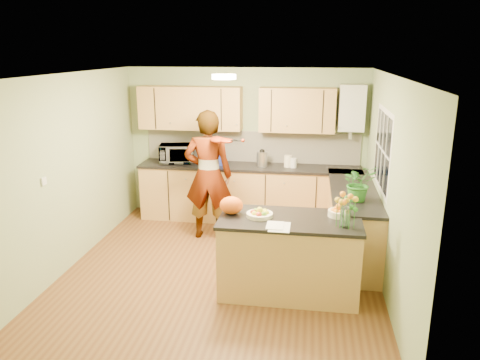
# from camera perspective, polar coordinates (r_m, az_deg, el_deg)

# --- Properties ---
(floor) EXTENTS (4.50, 4.50, 0.00)m
(floor) POSITION_cam_1_polar(r_m,az_deg,el_deg) (6.21, -2.27, -11.00)
(floor) COLOR brown
(floor) RESTS_ON ground
(ceiling) EXTENTS (4.00, 4.50, 0.02)m
(ceiling) POSITION_cam_1_polar(r_m,az_deg,el_deg) (5.56, -2.56, 12.70)
(ceiling) COLOR silver
(ceiling) RESTS_ON wall_back
(wall_back) EXTENTS (4.00, 0.02, 2.50)m
(wall_back) POSITION_cam_1_polar(r_m,az_deg,el_deg) (7.92, 0.70, 4.49)
(wall_back) COLOR #92A878
(wall_back) RESTS_ON floor
(wall_front) EXTENTS (4.00, 0.02, 2.50)m
(wall_front) POSITION_cam_1_polar(r_m,az_deg,el_deg) (3.70, -9.13, -9.08)
(wall_front) COLOR #92A878
(wall_front) RESTS_ON floor
(wall_left) EXTENTS (0.02, 4.50, 2.50)m
(wall_left) POSITION_cam_1_polar(r_m,az_deg,el_deg) (6.44, -20.16, 0.89)
(wall_left) COLOR #92A878
(wall_left) RESTS_ON floor
(wall_right) EXTENTS (0.02, 4.50, 2.50)m
(wall_right) POSITION_cam_1_polar(r_m,az_deg,el_deg) (5.73, 17.62, -0.64)
(wall_right) COLOR #92A878
(wall_right) RESTS_ON floor
(back_counter) EXTENTS (3.64, 0.62, 0.94)m
(back_counter) POSITION_cam_1_polar(r_m,az_deg,el_deg) (7.81, 1.11, -1.57)
(back_counter) COLOR tan
(back_counter) RESTS_ON floor
(right_counter) EXTENTS (0.62, 2.24, 0.94)m
(right_counter) POSITION_cam_1_polar(r_m,az_deg,el_deg) (6.74, 13.50, -4.88)
(right_counter) COLOR tan
(right_counter) RESTS_ON floor
(splashback) EXTENTS (3.60, 0.02, 0.52)m
(splashback) POSITION_cam_1_polar(r_m,az_deg,el_deg) (7.90, 1.41, 4.10)
(splashback) COLOR white
(splashback) RESTS_ON back_counter
(upper_cabinets) EXTENTS (3.20, 0.34, 0.70)m
(upper_cabinets) POSITION_cam_1_polar(r_m,az_deg,el_deg) (7.68, -0.77, 8.68)
(upper_cabinets) COLOR tan
(upper_cabinets) RESTS_ON wall_back
(boiler) EXTENTS (0.40, 0.30, 0.86)m
(boiler) POSITION_cam_1_polar(r_m,az_deg,el_deg) (7.61, 13.47, 8.54)
(boiler) COLOR silver
(boiler) RESTS_ON wall_back
(window_right) EXTENTS (0.01, 1.30, 1.05)m
(window_right) POSITION_cam_1_polar(r_m,az_deg,el_deg) (6.24, 16.98, 3.55)
(window_right) COLOR silver
(window_right) RESTS_ON wall_right
(light_switch) EXTENTS (0.02, 0.09, 0.09)m
(light_switch) POSITION_cam_1_polar(r_m,az_deg,el_deg) (5.92, -22.81, -0.13)
(light_switch) COLOR silver
(light_switch) RESTS_ON wall_left
(ceiling_lamp) EXTENTS (0.30, 0.30, 0.07)m
(ceiling_lamp) POSITION_cam_1_polar(r_m,az_deg,el_deg) (5.85, -1.97, 12.47)
(ceiling_lamp) COLOR #FFEABF
(ceiling_lamp) RESTS_ON ceiling
(peninsula_island) EXTENTS (1.62, 0.83, 0.93)m
(peninsula_island) POSITION_cam_1_polar(r_m,az_deg,el_deg) (5.56, 5.98, -9.13)
(peninsula_island) COLOR tan
(peninsula_island) RESTS_ON floor
(fruit_dish) EXTENTS (0.30, 0.30, 0.11)m
(fruit_dish) POSITION_cam_1_polar(r_m,az_deg,el_deg) (5.39, 2.41, -4.05)
(fruit_dish) COLOR #F6E8C4
(fruit_dish) RESTS_ON peninsula_island
(orange_bowl) EXTENTS (0.25, 0.25, 0.14)m
(orange_bowl) POSITION_cam_1_polar(r_m,az_deg,el_deg) (5.51, 11.95, -3.75)
(orange_bowl) COLOR #F6E8C4
(orange_bowl) RESTS_ON peninsula_island
(flower_vase) EXTENTS (0.26, 0.26, 0.47)m
(flower_vase) POSITION_cam_1_polar(r_m,az_deg,el_deg) (5.12, 12.85, -2.33)
(flower_vase) COLOR silver
(flower_vase) RESTS_ON peninsula_island
(orange_bag) EXTENTS (0.34, 0.31, 0.21)m
(orange_bag) POSITION_cam_1_polar(r_m,az_deg,el_deg) (5.46, -1.07, -3.10)
(orange_bag) COLOR #E45812
(orange_bag) RESTS_ON peninsula_island
(papers) EXTENTS (0.23, 0.31, 0.01)m
(papers) POSITION_cam_1_polar(r_m,az_deg,el_deg) (5.10, 4.84, -5.70)
(papers) COLOR white
(papers) RESTS_ON peninsula_island
(violinist) EXTENTS (0.74, 0.51, 1.95)m
(violinist) POSITION_cam_1_polar(r_m,az_deg,el_deg) (6.96, -3.88, 0.57)
(violinist) COLOR tan
(violinist) RESTS_ON floor
(violin) EXTENTS (0.69, 0.60, 0.17)m
(violin) POSITION_cam_1_polar(r_m,az_deg,el_deg) (6.58, -2.68, 4.94)
(violin) COLOR #4E0A04
(violin) RESTS_ON violinist
(microwave) EXTENTS (0.62, 0.48, 0.31)m
(microwave) POSITION_cam_1_polar(r_m,az_deg,el_deg) (7.92, -7.71, 3.21)
(microwave) COLOR silver
(microwave) RESTS_ON back_counter
(blue_box) EXTENTS (0.34, 0.27, 0.24)m
(blue_box) POSITION_cam_1_polar(r_m,az_deg,el_deg) (7.74, -3.10, 2.78)
(blue_box) COLOR navy
(blue_box) RESTS_ON back_counter
(kettle) EXTENTS (0.18, 0.18, 0.33)m
(kettle) POSITION_cam_1_polar(r_m,az_deg,el_deg) (7.62, 2.69, 2.68)
(kettle) COLOR silver
(kettle) RESTS_ON back_counter
(jar_cream) EXTENTS (0.15, 0.15, 0.19)m
(jar_cream) POSITION_cam_1_polar(r_m,az_deg,el_deg) (7.61, 5.86, 2.30)
(jar_cream) COLOR #F6E8C4
(jar_cream) RESTS_ON back_counter
(jar_white) EXTENTS (0.11, 0.11, 0.16)m
(jar_white) POSITION_cam_1_polar(r_m,az_deg,el_deg) (7.58, 6.54, 2.08)
(jar_white) COLOR silver
(jar_white) RESTS_ON back_counter
(potted_plant) EXTENTS (0.53, 0.50, 0.47)m
(potted_plant) POSITION_cam_1_polar(r_m,az_deg,el_deg) (6.04, 14.29, -0.33)
(potted_plant) COLOR #2E7527
(potted_plant) RESTS_ON right_counter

